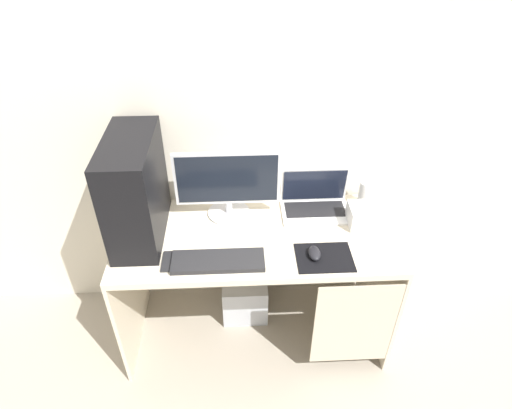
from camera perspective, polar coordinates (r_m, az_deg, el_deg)
name	(u,v)px	position (r m, az deg, el deg)	size (l,w,h in m)	color
ground_plane	(256,328)	(2.67, 0.00, -15.91)	(8.00, 8.00, 0.00)	#9E9384
wall_back	(253,95)	(2.14, -0.40, 14.15)	(4.00, 0.05, 2.60)	beige
desk	(260,258)	(2.23, 0.47, -7.01)	(1.37, 0.62, 0.73)	beige
pc_tower	(135,189)	(2.08, -15.57, 1.93)	(0.22, 0.50, 0.50)	black
monitor	(228,185)	(2.15, -3.75, 2.60)	(0.52, 0.22, 0.37)	silver
laptop	(315,202)	(2.29, 7.74, 0.30)	(0.35, 0.22, 0.22)	white
speaker	(365,194)	(2.35, 14.14, 1.40)	(0.07, 0.07, 0.15)	white
projector	(369,216)	(2.24, 14.56, -1.42)	(0.20, 0.14, 0.11)	white
keyboard	(218,261)	(1.99, -4.99, -7.41)	(0.42, 0.14, 0.02)	#232326
mousepad	(324,257)	(2.03, 8.95, -6.88)	(0.26, 0.20, 0.01)	black
mouse_left	(315,253)	(2.02, 7.69, -6.35)	(0.06, 0.10, 0.03)	black
cell_phone	(170,261)	(2.02, -11.25, -7.34)	(0.07, 0.13, 0.01)	#232326
subwoofer	(245,295)	(2.66, -1.47, -11.76)	(0.26, 0.26, 0.26)	#B7BCC6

